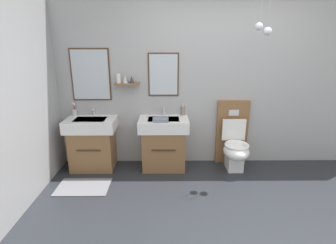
{
  "coord_description": "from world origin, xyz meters",
  "views": [
    {
      "loc": [
        -0.77,
        -2.21,
        1.85
      ],
      "look_at": [
        -0.74,
        1.25,
        0.78
      ],
      "focal_mm": 27.97,
      "sensor_mm": 36.0,
      "label": 1
    }
  ],
  "objects_px": {
    "vanity_sink_right": "(164,142)",
    "toilet": "(234,144)",
    "toothbrush_cup": "(75,112)",
    "soap_dispenser": "(183,111)",
    "vanity_sink_left": "(93,142)",
    "folded_hand_towel": "(161,120)"
  },
  "relations": [
    {
      "from": "vanity_sink_right",
      "to": "toilet",
      "type": "bearing_deg",
      "value": 0.14
    },
    {
      "from": "toothbrush_cup",
      "to": "soap_dispenser",
      "type": "relative_size",
      "value": 1.22
    },
    {
      "from": "soap_dispenser",
      "to": "vanity_sink_left",
      "type": "bearing_deg",
      "value": -172.69
    },
    {
      "from": "vanity_sink_left",
      "to": "toilet",
      "type": "bearing_deg",
      "value": 0.07
    },
    {
      "from": "vanity_sink_right",
      "to": "folded_hand_towel",
      "type": "height_order",
      "value": "folded_hand_towel"
    },
    {
      "from": "toilet",
      "to": "folded_hand_towel",
      "type": "xyz_separation_m",
      "value": [
        -1.1,
        -0.15,
        0.42
      ]
    },
    {
      "from": "vanity_sink_right",
      "to": "toothbrush_cup",
      "type": "height_order",
      "value": "toothbrush_cup"
    },
    {
      "from": "toilet",
      "to": "folded_hand_towel",
      "type": "relative_size",
      "value": 4.55
    },
    {
      "from": "toilet",
      "to": "folded_hand_towel",
      "type": "bearing_deg",
      "value": -172.47
    },
    {
      "from": "vanity_sink_left",
      "to": "vanity_sink_right",
      "type": "xyz_separation_m",
      "value": [
        1.06,
        0.0,
        0.0
      ]
    },
    {
      "from": "toilet",
      "to": "toothbrush_cup",
      "type": "height_order",
      "value": "toilet"
    },
    {
      "from": "soap_dispenser",
      "to": "folded_hand_towel",
      "type": "height_order",
      "value": "soap_dispenser"
    },
    {
      "from": "vanity_sink_left",
      "to": "vanity_sink_right",
      "type": "bearing_deg",
      "value": 0.0
    },
    {
      "from": "toilet",
      "to": "soap_dispenser",
      "type": "relative_size",
      "value": 5.82
    },
    {
      "from": "toilet",
      "to": "folded_hand_towel",
      "type": "height_order",
      "value": "toilet"
    },
    {
      "from": "vanity_sink_left",
      "to": "toothbrush_cup",
      "type": "bearing_deg",
      "value": 149.81
    },
    {
      "from": "toothbrush_cup",
      "to": "folded_hand_towel",
      "type": "bearing_deg",
      "value": -13.22
    },
    {
      "from": "vanity_sink_right",
      "to": "folded_hand_towel",
      "type": "distance_m",
      "value": 0.42
    },
    {
      "from": "toothbrush_cup",
      "to": "soap_dispenser",
      "type": "bearing_deg",
      "value": 0.36
    },
    {
      "from": "folded_hand_towel",
      "to": "toothbrush_cup",
      "type": "bearing_deg",
      "value": 166.78
    },
    {
      "from": "vanity_sink_left",
      "to": "soap_dispenser",
      "type": "xyz_separation_m",
      "value": [
        1.35,
        0.17,
        0.44
      ]
    },
    {
      "from": "toilet",
      "to": "soap_dispenser",
      "type": "bearing_deg",
      "value": 167.43
    }
  ]
}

